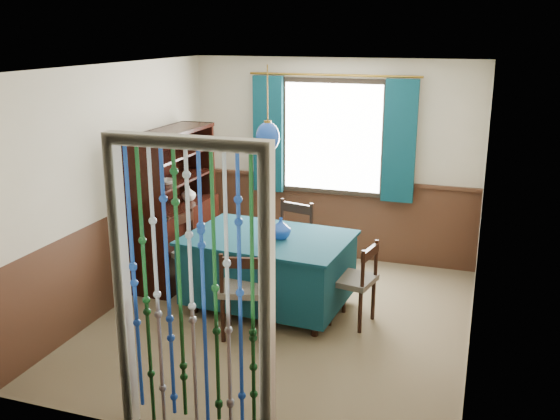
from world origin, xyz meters
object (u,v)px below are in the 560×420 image
(chair_near, at_px, (243,290))
(chair_far, at_px, (289,242))
(vase_table, at_px, (281,229))
(sideboard, at_px, (176,228))
(dining_table, at_px, (269,267))
(pendant_lamp, at_px, (268,136))
(vase_sideboard, at_px, (189,192))
(chair_left, at_px, (191,252))
(bowl_shelf, at_px, (167,182))
(chair_right, at_px, (355,281))

(chair_near, height_order, chair_far, chair_far)
(vase_table, bearing_deg, sideboard, 161.42)
(chair_near, bearing_deg, dining_table, 75.40)
(dining_table, distance_m, pendant_lamp, 1.36)
(chair_far, height_order, vase_sideboard, vase_sideboard)
(chair_near, distance_m, vase_sideboard, 1.92)
(chair_left, height_order, bowl_shelf, bowl_shelf)
(chair_near, height_order, chair_left, chair_left)
(vase_table, height_order, vase_sideboard, vase_sideboard)
(chair_near, distance_m, pendant_lamp, 1.50)
(dining_table, distance_m, vase_table, 0.45)
(sideboard, xyz_separation_m, bowl_shelf, (0.06, -0.27, 0.62))
(chair_left, distance_m, chair_right, 1.86)
(sideboard, distance_m, vase_table, 1.56)
(pendant_lamp, bearing_deg, chair_near, -91.01)
(chair_left, distance_m, sideboard, 0.55)
(chair_left, xyz_separation_m, pendant_lamp, (0.93, -0.09, 1.33))
(chair_left, xyz_separation_m, chair_right, (1.85, -0.16, -0.03))
(dining_table, height_order, bowl_shelf, bowl_shelf)
(chair_left, distance_m, vase_table, 1.15)
(sideboard, relative_size, vase_table, 8.90)
(chair_near, relative_size, vase_sideboard, 4.51)
(sideboard, height_order, bowl_shelf, sideboard)
(chair_right, distance_m, pendant_lamp, 1.65)
(pendant_lamp, distance_m, vase_sideboard, 1.67)
(dining_table, height_order, chair_near, chair_near)
(dining_table, bearing_deg, chair_right, 0.12)
(chair_near, relative_size, chair_far, 0.92)
(sideboard, relative_size, vase_sideboard, 8.99)
(chair_near, xyz_separation_m, vase_table, (0.15, 0.65, 0.42))
(chair_right, relative_size, sideboard, 0.48)
(vase_table, bearing_deg, chair_near, -103.31)
(chair_near, relative_size, pendant_lamp, 1.05)
(chair_far, xyz_separation_m, bowl_shelf, (-1.25, -0.48, 0.72))
(sideboard, relative_size, pendant_lamp, 2.10)
(dining_table, bearing_deg, bowl_shelf, 174.99)
(chair_left, bearing_deg, vase_table, 100.44)
(pendant_lamp, xyz_separation_m, bowl_shelf, (-1.25, 0.20, -0.59))
(dining_table, height_order, vase_table, vase_table)
(chair_right, distance_m, vase_sideboard, 2.37)
(chair_left, bearing_deg, chair_near, 66.77)
(chair_left, relative_size, bowl_shelf, 4.38)
(chair_right, relative_size, vase_sideboard, 4.34)
(chair_right, bearing_deg, pendant_lamp, 97.12)
(pendant_lamp, bearing_deg, dining_table, 90.00)
(chair_left, distance_m, pendant_lamp, 1.63)
(vase_sideboard, bearing_deg, bowl_shelf, -90.00)
(vase_table, xyz_separation_m, bowl_shelf, (-1.39, 0.22, 0.33))
(dining_table, distance_m, chair_far, 0.68)
(chair_right, height_order, bowl_shelf, bowl_shelf)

